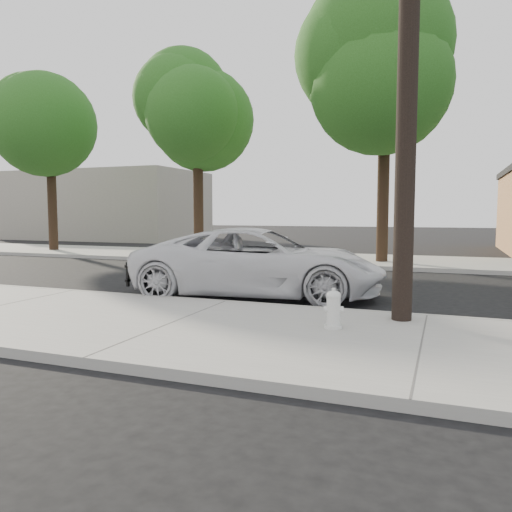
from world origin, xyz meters
name	(u,v)px	position (x,y,z in m)	size (l,w,h in m)	color
ground	(261,293)	(0.00, 0.00, 0.00)	(120.00, 120.00, 0.00)	black
near_sidewalk	(172,327)	(0.00, -4.30, 0.07)	(90.00, 4.40, 0.15)	gray
far_sidewalk	(333,260)	(0.00, 8.50, 0.07)	(90.00, 5.00, 0.15)	gray
curb_near	(226,304)	(0.00, -2.10, 0.07)	(90.00, 0.12, 0.16)	#9E9B93
building_far	(107,206)	(-20.00, 20.00, 2.50)	(14.00, 8.00, 5.00)	gray
utility_pole	(408,48)	(3.60, -2.70, 4.70)	(1.40, 0.34, 9.00)	black
tree_a	(50,118)	(-13.80, 7.85, 6.53)	(4.65, 4.50, 9.00)	black
tree_b	(200,116)	(-5.81, 8.06, 6.15)	(4.34, 4.20, 8.45)	black
tree_c	(391,77)	(2.22, 7.64, 6.91)	(4.96, 4.80, 9.55)	black
police_cruiser	(259,262)	(0.15, -0.50, 0.82)	(2.71, 5.88, 1.63)	silver
fire_hydrant	(333,310)	(2.63, -3.74, 0.44)	(0.33, 0.29, 0.61)	silver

